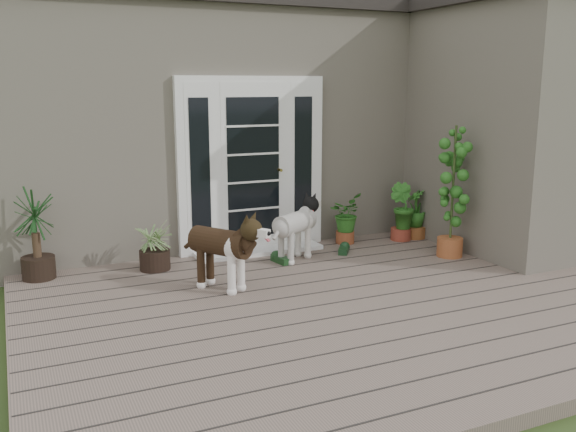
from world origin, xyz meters
name	(u,v)px	position (x,y,z in m)	size (l,w,h in m)	color
deck	(355,305)	(0.00, 0.40, 0.06)	(6.20, 4.60, 0.12)	#6B5B4C
house_main	(215,126)	(0.00, 4.65, 1.55)	(7.40, 4.00, 3.10)	#665E54
roof_main	(212,13)	(0.00, 4.65, 3.20)	(7.60, 4.20, 0.20)	#2D2826
house_wing	(510,134)	(2.90, 1.50, 1.55)	(1.60, 2.40, 3.10)	#665E54
door_unit	(252,165)	(-0.20, 2.60, 1.19)	(1.90, 0.14, 2.15)	white
door_step	(259,250)	(-0.20, 2.40, 0.14)	(1.60, 0.40, 0.05)	white
brindle_dog	(221,255)	(-1.08, 1.24, 0.48)	(0.37, 0.87, 0.72)	#372314
white_dog	(295,233)	(0.06, 1.90, 0.45)	(0.34, 0.80, 0.66)	white
spider_plant	(154,244)	(-1.54, 2.21, 0.42)	(0.57, 0.57, 0.61)	#859A5F
yucca	(36,235)	(-2.75, 2.40, 0.60)	(0.66, 0.66, 0.96)	black
herb_a	(345,222)	(1.01, 2.37, 0.41)	(0.45, 0.45, 0.57)	#195A1E
herb_b	(401,220)	(1.77, 2.20, 0.40)	(0.37, 0.37, 0.55)	#235017
herb_c	(415,219)	(2.02, 2.23, 0.38)	(0.34, 0.34, 0.52)	#2D661D
sapling	(453,190)	(1.84, 1.28, 0.94)	(0.48, 0.48, 1.64)	#2B621C
clog_left	(281,259)	(-0.14, 1.87, 0.17)	(0.16, 0.34, 0.10)	#163717
clog_right	(344,249)	(0.75, 1.94, 0.17)	(0.15, 0.32, 0.10)	#143218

